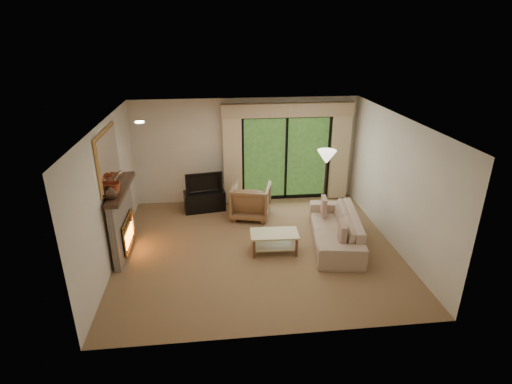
{
  "coord_description": "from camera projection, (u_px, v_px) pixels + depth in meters",
  "views": [
    {
      "loc": [
        -0.82,
        -6.99,
        4.13
      ],
      "look_at": [
        0.0,
        0.3,
        1.1
      ],
      "focal_mm": 28.0,
      "sensor_mm": 36.0,
      "label": 1
    }
  ],
  "objects": [
    {
      "name": "curtain_right",
      "position": [
        340.0,
        154.0,
        10.02
      ],
      "size": [
        0.45,
        0.18,
        2.35
      ],
      "primitive_type": "cube",
      "color": "#CAAF86",
      "rests_on": "floor"
    },
    {
      "name": "vase",
      "position": [
        111.0,
        192.0,
        6.92
      ],
      "size": [
        0.24,
        0.24,
        0.24
      ],
      "primitive_type": "imported",
      "rotation": [
        0.0,
        0.0,
        0.07
      ],
      "color": "#362418",
      "rests_on": "fireplace"
    },
    {
      "name": "armchair",
      "position": [
        251.0,
        201.0,
        9.27
      ],
      "size": [
        1.05,
        1.07,
        0.8
      ],
      "primitive_type": "imported",
      "rotation": [
        0.0,
        0.0,
        2.89
      ],
      "color": "brown",
      "rests_on": "floor"
    },
    {
      "name": "wall_back",
      "position": [
        246.0,
        151.0,
        9.88
      ],
      "size": [
        5.0,
        0.0,
        5.0
      ],
      "primitive_type": "plane",
      "rotation": [
        1.57,
        0.0,
        0.0
      ],
      "color": "beige",
      "rests_on": "ground"
    },
    {
      "name": "coffee_table",
      "position": [
        274.0,
        242.0,
        7.87
      ],
      "size": [
        0.95,
        0.55,
        0.42
      ],
      "primitive_type": null,
      "rotation": [
        0.0,
        0.0,
        -0.04
      ],
      "color": "#C6B783",
      "rests_on": "floor"
    },
    {
      "name": "ceiling",
      "position": [
        258.0,
        121.0,
        7.09
      ],
      "size": [
        5.5,
        5.5,
        0.0
      ],
      "primitive_type": "plane",
      "rotation": [
        3.14,
        0.0,
        0.0
      ],
      "color": "white",
      "rests_on": "ground"
    },
    {
      "name": "media_console",
      "position": [
        205.0,
        201.0,
        9.67
      ],
      "size": [
        1.02,
        0.58,
        0.48
      ],
      "primitive_type": "cube",
      "rotation": [
        0.0,
        0.0,
        0.15
      ],
      "color": "black",
      "rests_on": "floor"
    },
    {
      "name": "curtain_left",
      "position": [
        232.0,
        157.0,
        9.74
      ],
      "size": [
        0.45,
        0.18,
        2.35
      ],
      "primitive_type": "cube",
      "color": "#CAAF86",
      "rests_on": "floor"
    },
    {
      "name": "branches",
      "position": [
        113.0,
        181.0,
        7.12
      ],
      "size": [
        0.51,
        0.48,
        0.46
      ],
      "primitive_type": "imported",
      "rotation": [
        0.0,
        0.0,
        0.35
      ],
      "color": "#93371B",
      "rests_on": "fireplace"
    },
    {
      "name": "cornice",
      "position": [
        288.0,
        110.0,
        9.47
      ],
      "size": [
        3.2,
        0.24,
        0.32
      ],
      "primitive_type": "cube",
      "color": "tan",
      "rests_on": "wall_back"
    },
    {
      "name": "pillow_far",
      "position": [
        324.0,
        205.0,
        8.67
      ],
      "size": [
        0.15,
        0.38,
        0.37
      ],
      "primitive_type": "cube",
      "rotation": [
        0.0,
        0.0,
        -0.16
      ],
      "color": "brown",
      "rests_on": "sofa"
    },
    {
      "name": "wall_right",
      "position": [
        396.0,
        182.0,
        7.87
      ],
      "size": [
        0.0,
        5.0,
        5.0
      ],
      "primitive_type": "plane",
      "rotation": [
        1.57,
        0.0,
        -1.57
      ],
      "color": "beige",
      "rests_on": "ground"
    },
    {
      "name": "sofa",
      "position": [
        335.0,
        228.0,
        8.17
      ],
      "size": [
        1.23,
        2.36,
        0.66
      ],
      "primitive_type": "imported",
      "rotation": [
        0.0,
        0.0,
        -1.73
      ],
      "color": "tan",
      "rests_on": "floor"
    },
    {
      "name": "floor",
      "position": [
        258.0,
        248.0,
        8.08
      ],
      "size": [
        5.5,
        5.5,
        0.0
      ],
      "primitive_type": "plane",
      "color": "brown",
      "rests_on": "ground"
    },
    {
      "name": "tv",
      "position": [
        204.0,
        182.0,
        9.48
      ],
      "size": [
        0.88,
        0.25,
        0.5
      ],
      "primitive_type": "imported",
      "rotation": [
        0.0,
        0.0,
        0.15
      ],
      "color": "black",
      "rests_on": "media_console"
    },
    {
      "name": "wall_front",
      "position": [
        279.0,
        258.0,
        5.29
      ],
      "size": [
        5.0,
        0.0,
        5.0
      ],
      "primitive_type": "plane",
      "rotation": [
        -1.57,
        0.0,
        0.0
      ],
      "color": "beige",
      "rests_on": "ground"
    },
    {
      "name": "fireplace",
      "position": [
        122.0,
        219.0,
        7.74
      ],
      "size": [
        0.24,
        1.7,
        1.37
      ],
      "primitive_type": null,
      "color": "slate",
      "rests_on": "floor"
    },
    {
      "name": "wall_left",
      "position": [
        109.0,
        195.0,
        7.3
      ],
      "size": [
        0.0,
        5.0,
        5.0
      ],
      "primitive_type": "plane",
      "rotation": [
        1.57,
        0.0,
        1.57
      ],
      "color": "beige",
      "rests_on": "ground"
    },
    {
      "name": "sliding_door",
      "position": [
        286.0,
        158.0,
        10.02
      ],
      "size": [
        2.26,
        0.1,
        2.16
      ],
      "primitive_type": null,
      "color": "black",
      "rests_on": "floor"
    },
    {
      "name": "floor_lamp",
      "position": [
        325.0,
        184.0,
        9.17
      ],
      "size": [
        0.43,
        0.43,
        1.6
      ],
      "primitive_type": null,
      "rotation": [
        0.0,
        0.0,
        -0.01
      ],
      "color": "beige",
      "rests_on": "floor"
    },
    {
      "name": "mirror",
      "position": [
        108.0,
        157.0,
        7.24
      ],
      "size": [
        0.07,
        1.45,
        1.02
      ],
      "primitive_type": null,
      "color": "gold",
      "rests_on": "wall_left"
    },
    {
      "name": "pillow_near",
      "position": [
        342.0,
        233.0,
        7.48
      ],
      "size": [
        0.18,
        0.43,
        0.42
      ],
      "primitive_type": "cube",
      "rotation": [
        0.0,
        0.0,
        -0.16
      ],
      "color": "brown",
      "rests_on": "sofa"
    }
  ]
}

